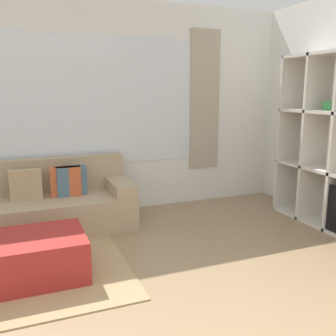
% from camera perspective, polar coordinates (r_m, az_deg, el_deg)
% --- Properties ---
extents(wall_back, '(6.78, 0.11, 2.70)m').
position_cam_1_polar(wall_back, '(4.85, -13.12, 8.78)').
color(wall_back, white).
rests_on(wall_back, ground_plane).
extents(couch_main, '(1.99, 0.83, 0.79)m').
position_cam_1_polar(couch_main, '(4.52, -18.35, -5.43)').
color(couch_main, tan).
rests_on(couch_main, ground_plane).
extents(ottoman, '(0.82, 0.68, 0.37)m').
position_cam_1_polar(ottoman, '(3.45, -19.53, -12.64)').
color(ottoman, '#A82823').
rests_on(ottoman, ground_plane).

